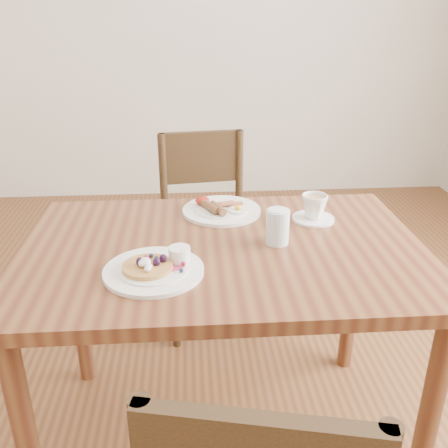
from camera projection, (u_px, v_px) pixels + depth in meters
name	position (u px, v px, depth m)	size (l,w,h in m)	color
ground	(224.00, 432.00, 1.79)	(5.00, 5.00, 0.00)	#593219
dining_table	(224.00, 274.00, 1.53)	(1.20, 0.80, 0.75)	brown
chair_far	(207.00, 221.00, 2.30)	(0.47, 0.47, 0.88)	#3F2917
pancake_plate	(155.00, 268.00, 1.33)	(0.27, 0.27, 0.06)	white
breakfast_plate	(220.00, 209.00, 1.72)	(0.27, 0.27, 0.04)	white
teacup_saucer	(314.00, 209.00, 1.65)	(0.14, 0.14, 0.09)	white
water_glass	(278.00, 227.00, 1.48)	(0.07, 0.07, 0.11)	silver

